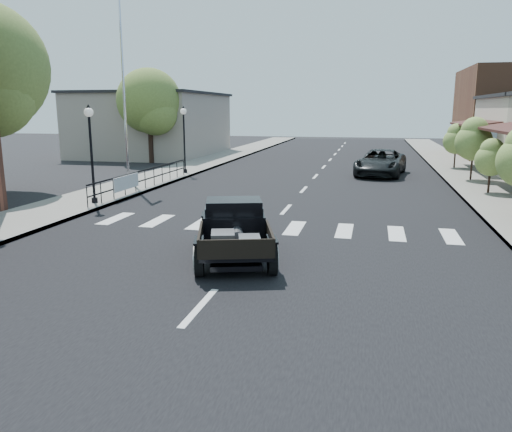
# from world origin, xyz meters

# --- Properties ---
(ground) EXTENTS (120.00, 120.00, 0.00)m
(ground) POSITION_xyz_m (0.00, 0.00, 0.00)
(ground) COLOR black
(ground) RESTS_ON ground
(road) EXTENTS (14.00, 80.00, 0.02)m
(road) POSITION_xyz_m (0.00, 15.00, 0.01)
(road) COLOR black
(road) RESTS_ON ground
(road_markings) EXTENTS (12.00, 60.00, 0.06)m
(road_markings) POSITION_xyz_m (0.00, 10.00, 0.00)
(road_markings) COLOR silver
(road_markings) RESTS_ON ground
(sidewalk_left) EXTENTS (3.00, 80.00, 0.15)m
(sidewalk_left) POSITION_xyz_m (-8.50, 15.00, 0.07)
(sidewalk_left) COLOR gray
(sidewalk_left) RESTS_ON ground
(sidewalk_right) EXTENTS (3.00, 80.00, 0.15)m
(sidewalk_right) POSITION_xyz_m (8.50, 15.00, 0.07)
(sidewalk_right) COLOR gray
(sidewalk_right) RESTS_ON ground
(low_building_left) EXTENTS (10.00, 12.00, 5.00)m
(low_building_left) POSITION_xyz_m (-15.00, 28.00, 2.50)
(low_building_left) COLOR gray
(low_building_left) RESTS_ON ground
(railing) EXTENTS (0.08, 10.00, 1.00)m
(railing) POSITION_xyz_m (-7.30, 10.00, 0.65)
(railing) COLOR black
(railing) RESTS_ON sidewalk_left
(banner) EXTENTS (0.04, 2.20, 0.60)m
(banner) POSITION_xyz_m (-7.22, 8.00, 0.45)
(banner) COLOR silver
(banner) RESTS_ON sidewalk_left
(lamp_post_b) EXTENTS (0.36, 0.36, 3.85)m
(lamp_post_b) POSITION_xyz_m (-7.60, 6.00, 2.08)
(lamp_post_b) COLOR black
(lamp_post_b) RESTS_ON sidewalk_left
(lamp_post_c) EXTENTS (0.36, 0.36, 3.85)m
(lamp_post_c) POSITION_xyz_m (-7.60, 16.00, 2.08)
(lamp_post_c) COLOR black
(lamp_post_c) RESTS_ON sidewalk_left
(flagpole) EXTENTS (0.12, 0.12, 11.60)m
(flagpole) POSITION_xyz_m (-9.20, 12.00, 5.95)
(flagpole) COLOR silver
(flagpole) RESTS_ON sidewalk_left
(big_tree_far) EXTENTS (4.56, 4.56, 6.70)m
(big_tree_far) POSITION_xyz_m (-12.50, 22.00, 3.35)
(big_tree_far) COLOR #5B7230
(big_tree_far) RESTS_ON ground
(small_tree_c) EXTENTS (1.40, 1.40, 2.33)m
(small_tree_c) POSITION_xyz_m (8.30, 12.28, 1.32)
(small_tree_c) COLOR olive
(small_tree_c) RESTS_ON sidewalk_right
(small_tree_d) EXTENTS (1.90, 1.90, 3.16)m
(small_tree_d) POSITION_xyz_m (8.30, 16.62, 1.73)
(small_tree_d) COLOR olive
(small_tree_d) RESTS_ON sidewalk_right
(small_tree_e) EXTENTS (1.62, 1.62, 2.70)m
(small_tree_e) POSITION_xyz_m (8.30, 22.38, 1.50)
(small_tree_e) COLOR olive
(small_tree_e) RESTS_ON sidewalk_right
(hotrod_pickup) EXTENTS (3.27, 4.84, 1.54)m
(hotrod_pickup) POSITION_xyz_m (-0.27, 0.52, 0.77)
(hotrod_pickup) COLOR black
(hotrod_pickup) RESTS_ON ground
(second_car) EXTENTS (3.26, 5.72, 1.50)m
(second_car) POSITION_xyz_m (3.64, 18.42, 0.75)
(second_car) COLOR black
(second_car) RESTS_ON ground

